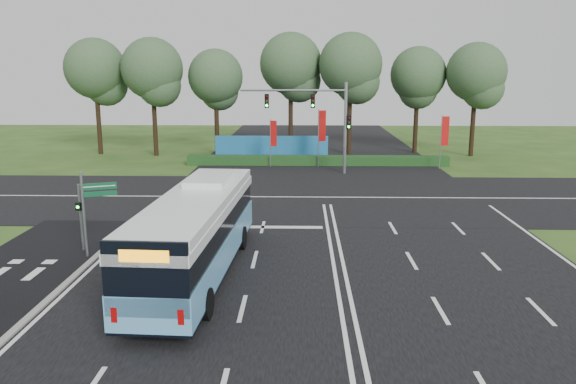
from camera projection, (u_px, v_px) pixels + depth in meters
name	position (u px, v px, depth m)	size (l,w,h in m)	color
ground	(333.00, 261.00, 23.61)	(120.00, 120.00, 0.00)	#274C19
road_main	(333.00, 260.00, 23.61)	(20.00, 120.00, 0.04)	black
road_cross	(323.00, 197.00, 35.33)	(120.00, 14.00, 0.05)	black
bike_path	(3.00, 284.00, 20.97)	(5.00, 18.00, 0.06)	black
kerb_strip	(66.00, 284.00, 20.91)	(0.25, 18.00, 0.12)	gray
city_bus	(197.00, 233.00, 21.52)	(3.16, 12.26, 3.49)	#5EA8DA
pedestrian_signal	(80.00, 215.00, 24.51)	(0.28, 0.40, 3.04)	gray
street_sign	(91.00, 203.00, 23.65)	(1.38, 0.58, 3.73)	gray
banner_flag_left	(273.00, 136.00, 46.06)	(0.56, 0.22, 3.95)	gray
banner_flag_mid	(321.00, 130.00, 46.23)	(0.66, 0.32, 4.77)	gray
banner_flag_right	(444.00, 134.00, 44.92)	(0.65, 0.11, 4.39)	gray
traffic_light_gantry	(322.00, 113.00, 42.65)	(8.41, 0.28, 7.00)	gray
hedge	(317.00, 161.00, 47.47)	(22.00, 1.20, 0.80)	#153A17
blue_hoarding	(272.00, 148.00, 49.86)	(10.00, 0.30, 2.20)	#1D68A1
eucalyptus_row	(283.00, 69.00, 52.35)	(40.80, 8.75, 11.50)	black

